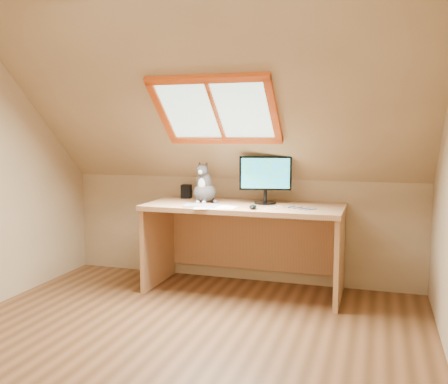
% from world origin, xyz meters
% --- Properties ---
extents(ground, '(3.50, 3.50, 0.00)m').
position_xyz_m(ground, '(0.00, 0.00, 0.00)').
color(ground, brown).
rests_on(ground, ground).
extents(room_shell, '(3.52, 3.52, 2.41)m').
position_xyz_m(room_shell, '(0.00, -0.09, 1.43)').
color(room_shell, tan).
rests_on(room_shell, ground).
extents(desk, '(1.76, 0.77, 0.80)m').
position_xyz_m(desk, '(0.15, 1.45, 0.57)').
color(desk, tan).
rests_on(desk, ground).
extents(monitor, '(0.46, 0.20, 0.43)m').
position_xyz_m(monitor, '(0.32, 1.47, 1.05)').
color(monitor, black).
rests_on(monitor, desk).
extents(cat, '(0.22, 0.26, 0.38)m').
position_xyz_m(cat, '(-0.23, 1.39, 0.94)').
color(cat, '#484340').
rests_on(cat, desk).
extents(desk_speaker, '(0.10, 0.10, 0.13)m').
position_xyz_m(desk_speaker, '(-0.50, 1.63, 0.87)').
color(desk_speaker, black).
rests_on(desk_speaker, desk).
extents(graphics_tablet, '(0.32, 0.25, 0.01)m').
position_xyz_m(graphics_tablet, '(-0.17, 1.15, 0.81)').
color(graphics_tablet, '#B2B2B7').
rests_on(graphics_tablet, desk).
extents(mouse, '(0.07, 0.12, 0.03)m').
position_xyz_m(mouse, '(0.30, 1.13, 0.82)').
color(mouse, black).
rests_on(mouse, desk).
extents(papers, '(0.35, 0.30, 0.01)m').
position_xyz_m(papers, '(0.00, 1.12, 0.80)').
color(papers, white).
rests_on(papers, desk).
extents(cables, '(0.51, 0.26, 0.01)m').
position_xyz_m(cables, '(0.58, 1.26, 0.81)').
color(cables, silver).
rests_on(cables, desk).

